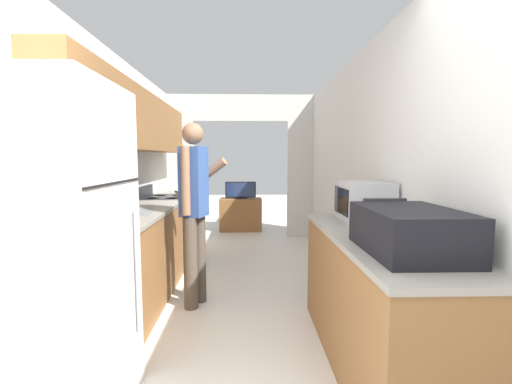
{
  "coord_description": "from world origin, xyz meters",
  "views": [
    {
      "loc": [
        0.11,
        -1.08,
        1.4
      ],
      "look_at": [
        0.2,
        2.35,
        1.06
      ],
      "focal_mm": 24.0,
      "sensor_mm": 36.0,
      "label": 1
    }
  ],
  "objects_px": {
    "range_oven": "(166,230)",
    "suitcase": "(409,230)",
    "person": "(194,208)",
    "television": "(241,190)",
    "knife": "(177,191)",
    "tv_cabinet": "(241,214)",
    "refrigerator": "(47,259)",
    "microwave": "(364,201)"
  },
  "relations": [
    {
      "from": "range_oven",
      "to": "suitcase",
      "type": "height_order",
      "value": "suitcase"
    },
    {
      "from": "person",
      "to": "television",
      "type": "height_order",
      "value": "person"
    },
    {
      "from": "person",
      "to": "suitcase",
      "type": "bearing_deg",
      "value": -116.35
    },
    {
      "from": "range_oven",
      "to": "knife",
      "type": "distance_m",
      "value": 0.78
    },
    {
      "from": "range_oven",
      "to": "knife",
      "type": "bearing_deg",
      "value": 88.05
    },
    {
      "from": "person",
      "to": "tv_cabinet",
      "type": "xyz_separation_m",
      "value": [
        0.37,
        3.41,
        -0.62
      ]
    },
    {
      "from": "refrigerator",
      "to": "suitcase",
      "type": "relative_size",
      "value": 2.66
    },
    {
      "from": "suitcase",
      "to": "tv_cabinet",
      "type": "xyz_separation_m",
      "value": [
        -0.99,
        4.83,
        -0.71
      ]
    },
    {
      "from": "person",
      "to": "television",
      "type": "xyz_separation_m",
      "value": [
        0.37,
        3.36,
        -0.15
      ]
    },
    {
      "from": "person",
      "to": "refrigerator",
      "type": "bearing_deg",
      "value": -179.82
    },
    {
      "from": "range_oven",
      "to": "person",
      "type": "xyz_separation_m",
      "value": [
        0.57,
        -1.3,
        0.48
      ]
    },
    {
      "from": "tv_cabinet",
      "to": "television",
      "type": "xyz_separation_m",
      "value": [
        -0.0,
        -0.04,
        0.47
      ]
    },
    {
      "from": "range_oven",
      "to": "suitcase",
      "type": "distance_m",
      "value": 3.39
    },
    {
      "from": "range_oven",
      "to": "microwave",
      "type": "bearing_deg",
      "value": -40.59
    },
    {
      "from": "person",
      "to": "knife",
      "type": "height_order",
      "value": "person"
    },
    {
      "from": "microwave",
      "to": "television",
      "type": "bearing_deg",
      "value": 105.9
    },
    {
      "from": "range_oven",
      "to": "person",
      "type": "bearing_deg",
      "value": -66.15
    },
    {
      "from": "tv_cabinet",
      "to": "television",
      "type": "bearing_deg",
      "value": -90.0
    },
    {
      "from": "refrigerator",
      "to": "television",
      "type": "height_order",
      "value": "refrigerator"
    },
    {
      "from": "microwave",
      "to": "television",
      "type": "distance_m",
      "value": 3.96
    },
    {
      "from": "person",
      "to": "tv_cabinet",
      "type": "height_order",
      "value": "person"
    },
    {
      "from": "range_oven",
      "to": "knife",
      "type": "xyz_separation_m",
      "value": [
        0.02,
        0.63,
        0.45
      ]
    },
    {
      "from": "television",
      "to": "knife",
      "type": "height_order",
      "value": "television"
    },
    {
      "from": "refrigerator",
      "to": "person",
      "type": "xyz_separation_m",
      "value": [
        0.52,
        1.46,
        0.04
      ]
    },
    {
      "from": "television",
      "to": "refrigerator",
      "type": "bearing_deg",
      "value": -100.51
    },
    {
      "from": "knife",
      "to": "refrigerator",
      "type": "bearing_deg",
      "value": -114.06
    },
    {
      "from": "person",
      "to": "microwave",
      "type": "xyz_separation_m",
      "value": [
        1.46,
        -0.44,
        0.12
      ]
    },
    {
      "from": "suitcase",
      "to": "microwave",
      "type": "bearing_deg",
      "value": 84.55
    },
    {
      "from": "refrigerator",
      "to": "tv_cabinet",
      "type": "xyz_separation_m",
      "value": [
        0.9,
        4.87,
        -0.58
      ]
    },
    {
      "from": "microwave",
      "to": "knife",
      "type": "distance_m",
      "value": 3.11
    },
    {
      "from": "person",
      "to": "microwave",
      "type": "distance_m",
      "value": 1.53
    },
    {
      "from": "person",
      "to": "television",
      "type": "distance_m",
      "value": 3.39
    },
    {
      "from": "refrigerator",
      "to": "television",
      "type": "relative_size",
      "value": 3.03
    },
    {
      "from": "microwave",
      "to": "knife",
      "type": "bearing_deg",
      "value": 130.26
    },
    {
      "from": "person",
      "to": "microwave",
      "type": "bearing_deg",
      "value": -86.95
    },
    {
      "from": "tv_cabinet",
      "to": "suitcase",
      "type": "bearing_deg",
      "value": -78.41
    },
    {
      "from": "range_oven",
      "to": "television",
      "type": "height_order",
      "value": "range_oven"
    },
    {
      "from": "person",
      "to": "suitcase",
      "type": "height_order",
      "value": "person"
    },
    {
      "from": "range_oven",
      "to": "microwave",
      "type": "xyz_separation_m",
      "value": [
        2.03,
        -1.74,
        0.6
      ]
    },
    {
      "from": "refrigerator",
      "to": "person",
      "type": "distance_m",
      "value": 1.55
    },
    {
      "from": "microwave",
      "to": "suitcase",
      "type": "bearing_deg",
      "value": -95.45
    },
    {
      "from": "tv_cabinet",
      "to": "knife",
      "type": "distance_m",
      "value": 1.84
    }
  ]
}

